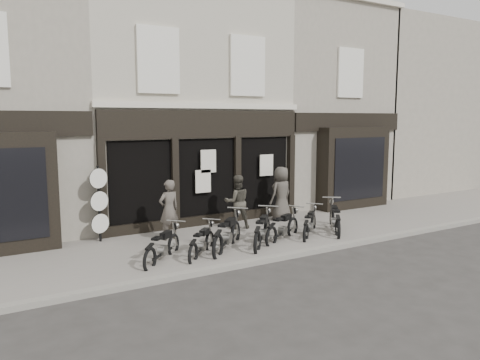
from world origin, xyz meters
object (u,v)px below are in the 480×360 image
motorcycle_3 (262,233)px  motorcycle_2 (227,237)px  motorcycle_4 (283,230)px  man_left (169,210)px  motorcycle_6 (335,221)px  advert_sign_post (99,207)px  motorcycle_5 (310,226)px  man_centre (237,202)px  motorcycle_1 (202,245)px  motorcycle_0 (163,249)px  man_right (281,193)px

motorcycle_3 → motorcycle_2: bearing=128.1°
motorcycle_4 → man_left: bearing=122.6°
motorcycle_6 → man_left: size_ratio=1.08×
advert_sign_post → motorcycle_5: bearing=-41.4°
man_centre → advert_sign_post: advert_sign_post is taller
motorcycle_1 → motorcycle_6: bearing=-42.7°
motorcycle_3 → motorcycle_6: (2.81, 0.12, -0.00)m
motorcycle_5 → motorcycle_0: bearing=139.5°
motorcycle_5 → man_left: 4.28m
motorcycle_1 → man_centre: size_ratio=0.86×
motorcycle_5 → motorcycle_6: bearing=-42.2°
motorcycle_5 → motorcycle_6: (0.99, -0.02, 0.04)m
motorcycle_4 → motorcycle_6: motorcycle_6 is taller
motorcycle_2 → motorcycle_3: size_ratio=1.04×
motorcycle_3 → man_right: bearing=-1.3°
man_right → motorcycle_5: bearing=64.1°
motorcycle_3 → man_left: 2.81m
advert_sign_post → motorcycle_3: bearing=-51.9°
motorcycle_5 → man_left: (-3.89, 1.68, 0.63)m
man_left → motorcycle_0: bearing=53.7°
motorcycle_4 → man_right: (1.48, 2.13, 0.67)m
motorcycle_3 → motorcycle_6: size_ratio=0.92×
man_left → motorcycle_5: bearing=147.6°
motorcycle_1 → man_left: man_left is taller
motorcycle_6 → man_centre: bearing=88.2°
motorcycle_4 → advert_sign_post: 5.34m
man_left → advert_sign_post: 1.97m
motorcycle_1 → man_centre: man_centre is taller
motorcycle_5 → man_left: bearing=115.2°
motorcycle_3 → advert_sign_post: size_ratio=0.76×
motorcycle_4 → motorcycle_6: bearing=-28.5°
motorcycle_6 → man_right: man_right is taller
motorcycle_2 → man_centre: size_ratio=1.06×
motorcycle_2 → motorcycle_4: 1.90m
motorcycle_1 → motorcycle_4: bearing=-40.7°
motorcycle_6 → motorcycle_3: bearing=127.9°
man_centre → motorcycle_5: bearing=142.7°
motorcycle_3 → advert_sign_post: advert_sign_post is taller
man_left → man_centre: 2.42m
motorcycle_4 → man_left: (-2.89, 1.66, 0.62)m
motorcycle_5 → advert_sign_post: (-5.68, 2.48, 0.75)m
motorcycle_5 → man_centre: (-1.47, 1.87, 0.61)m
motorcycle_2 → man_centre: bearing=10.4°
man_right → motorcycle_2: bearing=19.4°
motorcycle_3 → motorcycle_5: motorcycle_3 is taller
motorcycle_1 → motorcycle_4: motorcycle_4 is taller
motorcycle_3 → advert_sign_post: bearing=99.9°
motorcycle_1 → motorcycle_6: size_ratio=0.78×
motorcycle_4 → motorcycle_2: bearing=153.8°
man_left → motorcycle_3: bearing=129.7°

